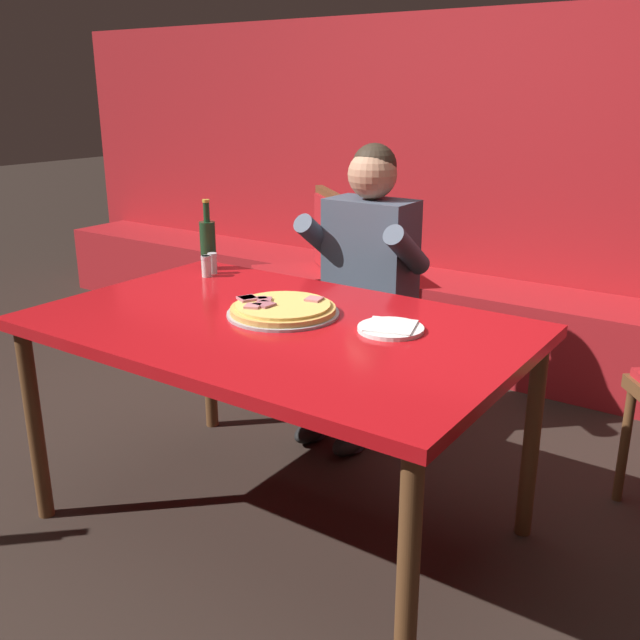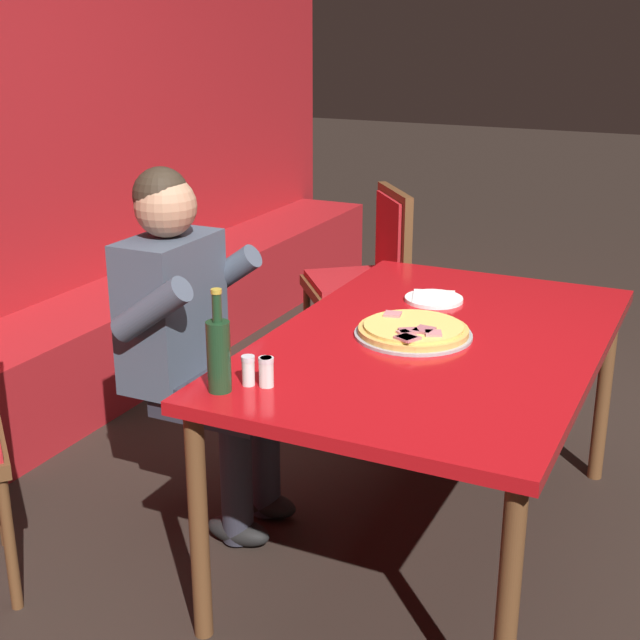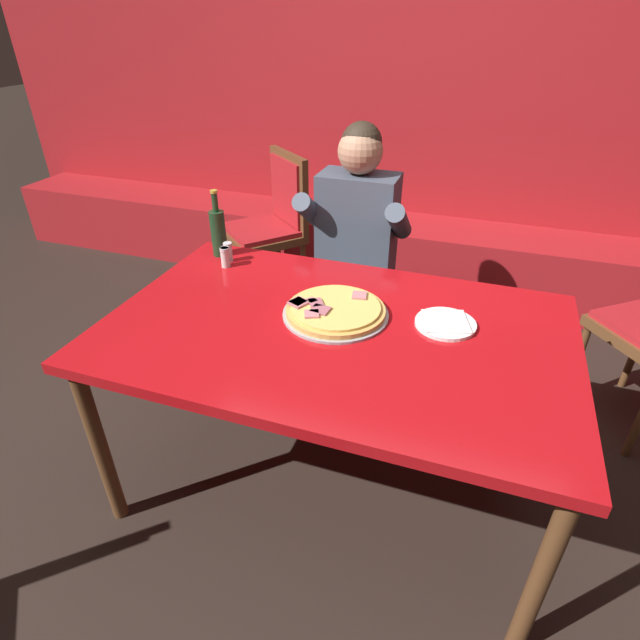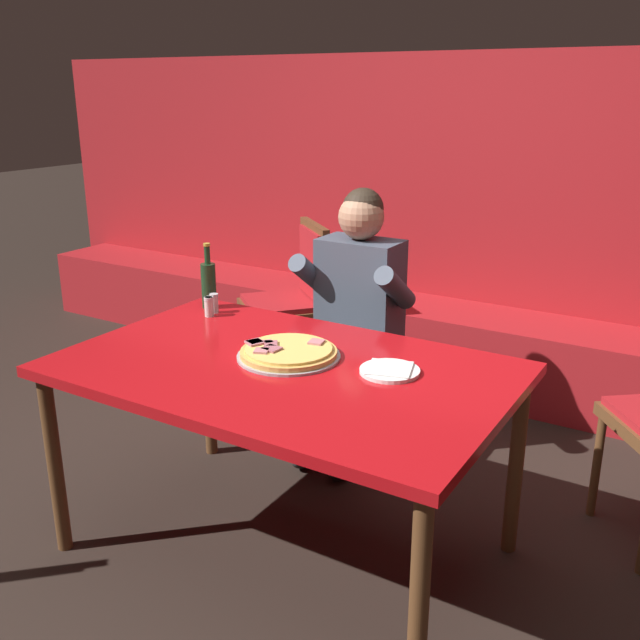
{
  "view_description": "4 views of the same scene",
  "coord_description": "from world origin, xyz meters",
  "px_view_note": "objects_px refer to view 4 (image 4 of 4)",
  "views": [
    {
      "loc": [
        1.38,
        -1.74,
        1.5
      ],
      "look_at": [
        0.11,
        0.09,
        0.77
      ],
      "focal_mm": 40.0,
      "sensor_mm": 36.0,
      "label": 1
    },
    {
      "loc": [
        -2.58,
        -0.82,
        1.75
      ],
      "look_at": [
        -0.19,
        0.32,
        0.84
      ],
      "focal_mm": 50.0,
      "sensor_mm": 36.0,
      "label": 2
    },
    {
      "loc": [
        0.43,
        -1.39,
        1.7
      ],
      "look_at": [
        -0.07,
        0.04,
        0.75
      ],
      "focal_mm": 28.0,
      "sensor_mm": 36.0,
      "label": 3
    },
    {
      "loc": [
        1.34,
        -1.94,
        1.72
      ],
      "look_at": [
        0.05,
        0.17,
        0.9
      ],
      "focal_mm": 40.0,
      "sensor_mm": 36.0,
      "label": 4
    }
  ],
  "objects_px": {
    "pizza": "(288,353)",
    "shaker_parmesan": "(209,307)",
    "plate_white_paper": "(390,370)",
    "beer_bottle": "(209,284)",
    "shaker_oregano": "(209,308)",
    "main_dining_table": "(284,382)",
    "shaker_red_pepper_flakes": "(214,304)",
    "dining_chair_near_left": "(294,293)",
    "diner_seated_blue_shirt": "(351,314)"
  },
  "relations": [
    {
      "from": "pizza",
      "to": "shaker_red_pepper_flakes",
      "type": "distance_m",
      "value": 0.64
    },
    {
      "from": "beer_bottle",
      "to": "shaker_parmesan",
      "type": "xyz_separation_m",
      "value": [
        0.08,
        -0.1,
        -0.07
      ]
    },
    {
      "from": "pizza",
      "to": "plate_white_paper",
      "type": "bearing_deg",
      "value": 8.82
    },
    {
      "from": "plate_white_paper",
      "to": "dining_chair_near_left",
      "type": "distance_m",
      "value": 1.74
    },
    {
      "from": "main_dining_table",
      "to": "shaker_oregano",
      "type": "height_order",
      "value": "shaker_oregano"
    },
    {
      "from": "shaker_parmesan",
      "to": "diner_seated_blue_shirt",
      "type": "height_order",
      "value": "diner_seated_blue_shirt"
    },
    {
      "from": "plate_white_paper",
      "to": "shaker_red_pepper_flakes",
      "type": "height_order",
      "value": "shaker_red_pepper_flakes"
    },
    {
      "from": "shaker_oregano",
      "to": "main_dining_table",
      "type": "bearing_deg",
      "value": -26.82
    },
    {
      "from": "pizza",
      "to": "dining_chair_near_left",
      "type": "height_order",
      "value": "dining_chair_near_left"
    },
    {
      "from": "main_dining_table",
      "to": "shaker_oregano",
      "type": "relative_size",
      "value": 18.59
    },
    {
      "from": "plate_white_paper",
      "to": "shaker_oregano",
      "type": "relative_size",
      "value": 2.44
    },
    {
      "from": "diner_seated_blue_shirt",
      "to": "dining_chair_near_left",
      "type": "height_order",
      "value": "diner_seated_blue_shirt"
    },
    {
      "from": "shaker_red_pepper_flakes",
      "to": "plate_white_paper",
      "type": "bearing_deg",
      "value": -12.89
    },
    {
      "from": "pizza",
      "to": "shaker_red_pepper_flakes",
      "type": "height_order",
      "value": "shaker_red_pepper_flakes"
    },
    {
      "from": "pizza",
      "to": "shaker_oregano",
      "type": "relative_size",
      "value": 4.41
    },
    {
      "from": "plate_white_paper",
      "to": "dining_chair_near_left",
      "type": "xyz_separation_m",
      "value": [
        -1.21,
        1.23,
        -0.21
      ]
    },
    {
      "from": "main_dining_table",
      "to": "shaker_oregano",
      "type": "distance_m",
      "value": 0.67
    },
    {
      "from": "shaker_oregano",
      "to": "dining_chair_near_left",
      "type": "bearing_deg",
      "value": 103.87
    },
    {
      "from": "pizza",
      "to": "plate_white_paper",
      "type": "height_order",
      "value": "pizza"
    },
    {
      "from": "pizza",
      "to": "dining_chair_near_left",
      "type": "relative_size",
      "value": 0.39
    },
    {
      "from": "plate_white_paper",
      "to": "shaker_parmesan",
      "type": "bearing_deg",
      "value": 169.7
    },
    {
      "from": "pizza",
      "to": "shaker_oregano",
      "type": "height_order",
      "value": "shaker_oregano"
    },
    {
      "from": "dining_chair_near_left",
      "to": "pizza",
      "type": "bearing_deg",
      "value": -57.49
    },
    {
      "from": "plate_white_paper",
      "to": "shaker_oregano",
      "type": "xyz_separation_m",
      "value": [
        -0.94,
        0.17,
        0.03
      ]
    },
    {
      "from": "shaker_red_pepper_flakes",
      "to": "diner_seated_blue_shirt",
      "type": "height_order",
      "value": "diner_seated_blue_shirt"
    },
    {
      "from": "shaker_red_pepper_flakes",
      "to": "dining_chair_near_left",
      "type": "relative_size",
      "value": 0.09
    },
    {
      "from": "pizza",
      "to": "beer_bottle",
      "type": "height_order",
      "value": "beer_bottle"
    },
    {
      "from": "plate_white_paper",
      "to": "beer_bottle",
      "type": "distance_m",
      "value": 1.06
    },
    {
      "from": "pizza",
      "to": "beer_bottle",
      "type": "xyz_separation_m",
      "value": [
        -0.64,
        0.33,
        0.09
      ]
    },
    {
      "from": "dining_chair_near_left",
      "to": "beer_bottle",
      "type": "bearing_deg",
      "value": -79.32
    },
    {
      "from": "diner_seated_blue_shirt",
      "to": "beer_bottle",
      "type": "bearing_deg",
      "value": -139.93
    },
    {
      "from": "pizza",
      "to": "beer_bottle",
      "type": "distance_m",
      "value": 0.73
    },
    {
      "from": "plate_white_paper",
      "to": "shaker_parmesan",
      "type": "height_order",
      "value": "shaker_parmesan"
    },
    {
      "from": "plate_white_paper",
      "to": "shaker_oregano",
      "type": "bearing_deg",
      "value": 170.01
    },
    {
      "from": "main_dining_table",
      "to": "plate_white_paper",
      "type": "distance_m",
      "value": 0.39
    },
    {
      "from": "pizza",
      "to": "diner_seated_blue_shirt",
      "type": "xyz_separation_m",
      "value": [
        -0.15,
        0.74,
        -0.08
      ]
    },
    {
      "from": "main_dining_table",
      "to": "shaker_red_pepper_flakes",
      "type": "bearing_deg",
      "value": 149.78
    },
    {
      "from": "beer_bottle",
      "to": "main_dining_table",
      "type": "bearing_deg",
      "value": -30.91
    },
    {
      "from": "pizza",
      "to": "shaker_parmesan",
      "type": "relative_size",
      "value": 4.41
    },
    {
      "from": "beer_bottle",
      "to": "shaker_red_pepper_flakes",
      "type": "bearing_deg",
      "value": -36.48
    },
    {
      "from": "shaker_red_pepper_flakes",
      "to": "main_dining_table",
      "type": "bearing_deg",
      "value": -30.22
    },
    {
      "from": "shaker_parmesan",
      "to": "pizza",
      "type": "bearing_deg",
      "value": -22.36
    },
    {
      "from": "beer_bottle",
      "to": "shaker_red_pepper_flakes",
      "type": "xyz_separation_m",
      "value": [
        0.07,
        -0.05,
        -0.07
      ]
    },
    {
      "from": "pizza",
      "to": "shaker_parmesan",
      "type": "height_order",
      "value": "shaker_parmesan"
    },
    {
      "from": "plate_white_paper",
      "to": "dining_chair_near_left",
      "type": "relative_size",
      "value": 0.22
    },
    {
      "from": "main_dining_table",
      "to": "shaker_red_pepper_flakes",
      "type": "relative_size",
      "value": 18.59
    },
    {
      "from": "plate_white_paper",
      "to": "main_dining_table",
      "type": "bearing_deg",
      "value": -159.9
    },
    {
      "from": "shaker_parmesan",
      "to": "beer_bottle",
      "type": "bearing_deg",
      "value": 129.41
    },
    {
      "from": "main_dining_table",
      "to": "beer_bottle",
      "type": "height_order",
      "value": "beer_bottle"
    },
    {
      "from": "shaker_red_pepper_flakes",
      "to": "shaker_oregano",
      "type": "xyz_separation_m",
      "value": [
        0.01,
        -0.05,
        0.0
      ]
    }
  ]
}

